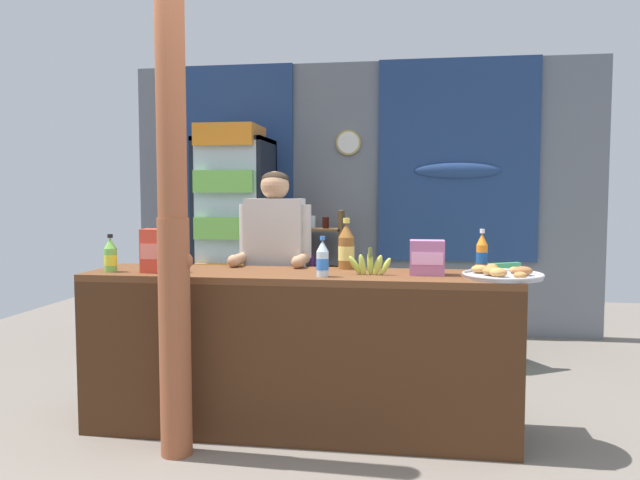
# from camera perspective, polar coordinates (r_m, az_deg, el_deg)

# --- Properties ---
(ground_plane) EXTENTS (8.14, 8.14, 0.00)m
(ground_plane) POSITION_cam_1_polar(r_m,az_deg,el_deg) (4.59, 1.72, -13.60)
(ground_plane) COLOR slate
(back_wall_curtained) EXTENTS (4.72, 0.22, 2.73)m
(back_wall_curtained) POSITION_cam_1_polar(r_m,az_deg,el_deg) (6.28, 3.84, 4.30)
(back_wall_curtained) COLOR slate
(back_wall_curtained) RESTS_ON ground
(stall_counter) EXTENTS (2.51, 0.59, 0.95)m
(stall_counter) POSITION_cam_1_polar(r_m,az_deg,el_deg) (3.59, -2.34, -9.11)
(stall_counter) COLOR brown
(stall_counter) RESTS_ON ground
(timber_post) EXTENTS (0.19, 0.17, 2.56)m
(timber_post) POSITION_cam_1_polar(r_m,az_deg,el_deg) (3.33, -13.49, 1.07)
(timber_post) COLOR #995133
(timber_post) RESTS_ON ground
(drink_fridge) EXTENTS (0.67, 0.73, 2.04)m
(drink_fridge) POSITION_cam_1_polar(r_m,az_deg,el_deg) (5.90, -7.97, 1.37)
(drink_fridge) COLOR black
(drink_fridge) RESTS_ON ground
(bottle_shelf_rack) EXTENTS (0.48, 0.28, 1.25)m
(bottle_shelf_rack) POSITION_cam_1_polar(r_m,az_deg,el_deg) (6.03, -0.09, -2.93)
(bottle_shelf_rack) COLOR brown
(bottle_shelf_rack) RESTS_ON ground
(plastic_lawn_chair) EXTENTS (0.60, 0.60, 0.86)m
(plastic_lawn_chair) POSITION_cam_1_polar(r_m,az_deg,el_deg) (5.23, 15.27, -5.95)
(plastic_lawn_chair) COLOR #4CC675
(plastic_lawn_chair) RESTS_ON ground
(shopkeeper) EXTENTS (0.49, 0.42, 1.56)m
(shopkeeper) POSITION_cam_1_polar(r_m,az_deg,el_deg) (4.12, -4.20, -1.70)
(shopkeeper) COLOR #28282D
(shopkeeper) RESTS_ON ground
(soda_bottle_iced_tea) EXTENTS (0.10, 0.10, 0.31)m
(soda_bottle_iced_tea) POSITION_cam_1_polar(r_m,az_deg,el_deg) (3.79, 2.46, -0.69)
(soda_bottle_iced_tea) COLOR brown
(soda_bottle_iced_tea) RESTS_ON stall_counter
(soda_bottle_lime_soda) EXTENTS (0.07, 0.07, 0.22)m
(soda_bottle_lime_soda) POSITION_cam_1_polar(r_m,az_deg,el_deg) (3.85, -18.85, -1.40)
(soda_bottle_lime_soda) COLOR #75C64C
(soda_bottle_lime_soda) RESTS_ON stall_counter
(soda_bottle_orange_soda) EXTENTS (0.07, 0.07, 0.25)m
(soda_bottle_orange_soda) POSITION_cam_1_polar(r_m,az_deg,el_deg) (3.80, 14.78, -1.20)
(soda_bottle_orange_soda) COLOR orange
(soda_bottle_orange_soda) RESTS_ON stall_counter
(soda_bottle_water) EXTENTS (0.07, 0.07, 0.23)m
(soda_bottle_water) POSITION_cam_1_polar(r_m,az_deg,el_deg) (3.43, 0.24, -1.82)
(soda_bottle_water) COLOR silver
(soda_bottle_water) RESTS_ON stall_counter
(snack_box_crackers) EXTENTS (0.17, 0.11, 0.26)m
(snack_box_crackers) POSITION_cam_1_polar(r_m,az_deg,el_deg) (3.73, -14.90, -0.97)
(snack_box_crackers) COLOR #E5422D
(snack_box_crackers) RESTS_ON stall_counter
(snack_box_wafer) EXTENTS (0.19, 0.14, 0.20)m
(snack_box_wafer) POSITION_cam_1_polar(r_m,az_deg,el_deg) (3.56, 9.89, -1.61)
(snack_box_wafer) COLOR #B76699
(snack_box_wafer) RESTS_ON stall_counter
(pastry_tray) EXTENTS (0.44, 0.44, 0.07)m
(pastry_tray) POSITION_cam_1_polar(r_m,az_deg,el_deg) (3.52, 16.54, -3.05)
(pastry_tray) COLOR #BCBCC1
(pastry_tray) RESTS_ON stall_counter
(banana_bunch) EXTENTS (0.26, 0.05, 0.16)m
(banana_bunch) POSITION_cam_1_polar(r_m,az_deg,el_deg) (3.52, 4.62, -2.27)
(banana_bunch) COLOR #B7C647
(banana_bunch) RESTS_ON stall_counter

